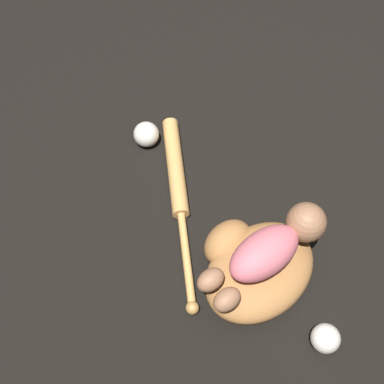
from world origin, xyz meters
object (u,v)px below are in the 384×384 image
baby_figure (272,248)px  baseball_bat (177,183)px  baseball_glove (254,266)px  baseball (146,134)px  baseball_spare (325,338)px

baby_figure → baseball_bat: size_ratio=0.64×
baseball_glove → baseball: bearing=58.7°
baseball_bat → baseball_spare: baseball_spare is taller
baseball_bat → baseball: baseball is taller
baseball_bat → baseball_spare: bearing=-116.6°
baseball → baseball_spare: bearing=-118.7°
baseball_glove → baby_figure: size_ratio=1.09×
baby_figure → baseball_bat: (0.14, 0.31, -0.13)m
baseball_bat → baseball_spare: (-0.24, -0.49, 0.01)m
baseball_bat → baseball: (0.10, 0.15, 0.01)m
baby_figure → baseball_bat: bearing=65.3°
baseball_glove → baseball_spare: baseball_glove is taller
baseball → baseball_spare: (-0.35, -0.64, -0.00)m
baby_figure → baseball_spare: (-0.10, -0.18, -0.12)m
baby_figure → baseball_spare: bearing=-119.6°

